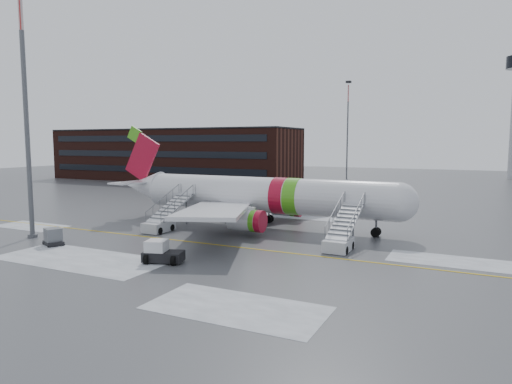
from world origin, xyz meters
The scene contains 9 objects.
ground centered at (0.00, 0.00, 0.00)m, with size 260.00×260.00×0.00m, color #494C4F.
airliner centered at (0.13, 8.83, 3.42)m, with size 35.03×32.97×11.18m.
airstair_fwd centered at (11.40, 2.29, 1.06)m, with size 2.05×7.70×3.48m.
airstair_aft centered at (-7.46, 2.29, 1.06)m, with size 2.05×7.70×3.48m.
pushback_tug centered at (0.19, -7.97, 0.75)m, with size 3.32×2.86×1.70m.
uld_container centered at (-12.10, -7.46, 0.72)m, with size 2.27×2.02×1.53m.
light_mast_near centered at (-16.72, -5.96, 12.71)m, with size 1.20×1.20×24.51m.
terminal_building centered at (-45.00, 54.98, 6.20)m, with size 62.00×16.11×12.30m.
light_mast_far_n centered at (-8.00, 78.00, 13.84)m, with size 1.20×1.20×24.25m.
Camera 1 is at (21.63, -35.48, 9.14)m, focal length 32.00 mm.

